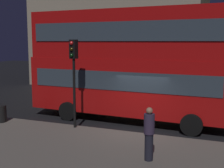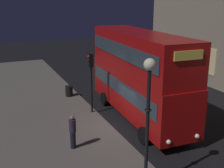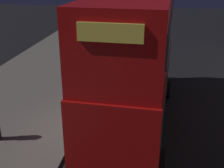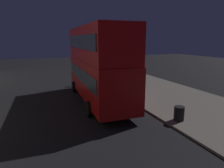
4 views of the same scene
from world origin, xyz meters
name	(u,v)px [view 4 (image 4 of 4)]	position (x,y,z in m)	size (l,w,h in m)	color
ground_plane	(115,95)	(0.00, 0.00, 0.00)	(80.00, 80.00, 0.00)	black
sidewalk_slab	(155,90)	(0.00, -4.11, 0.06)	(44.00, 7.39, 0.12)	#5B564F
double_decker_bus	(97,62)	(-1.10, 1.85, 3.08)	(10.48, 3.29, 5.58)	#9E0C0C
traffic_light_near_kerb	(139,64)	(-2.82, -0.75, 3.01)	(0.35, 0.38, 4.02)	black
street_lamp	(108,47)	(5.71, -1.55, 3.90)	(0.45, 0.45, 5.39)	black
pedestrian	(141,78)	(1.40, -3.32, 1.05)	(0.36, 0.36, 1.80)	black
litter_bin	(179,113)	(-6.68, -1.24, 0.53)	(0.58, 0.58, 0.82)	black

